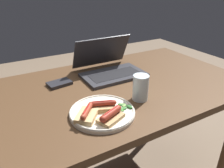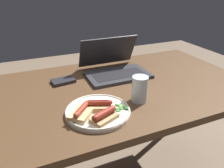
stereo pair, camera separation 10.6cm
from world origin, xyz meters
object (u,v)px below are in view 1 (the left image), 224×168
Objects in this scene: laptop at (110,68)px; drinking_glass at (141,88)px; external_drive at (59,83)px; plate at (102,112)px.

drinking_glass is at bearing -94.53° from laptop.
laptop is 2.95× the size of drinking_glass.
drinking_glass is (-0.03, -0.34, 0.02)m from laptop.
external_drive is (-0.29, 0.35, -0.05)m from drinking_glass.
plate is 0.23m from drinking_glass.
plate is at bearing -123.60° from laptop.
laptop reaches higher than drinking_glass.
plate is (-0.25, -0.37, -0.03)m from laptop.
laptop is 1.31× the size of plate.
plate is at bearing -173.30° from drinking_glass.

